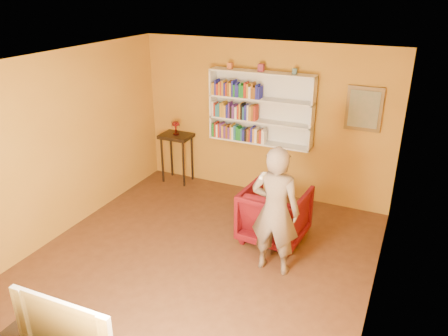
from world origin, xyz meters
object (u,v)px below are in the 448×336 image
at_px(bookshelf, 262,108).
at_px(armchair, 275,214).
at_px(person, 275,211).
at_px(television, 71,321).
at_px(ruby_lustre, 176,125).
at_px(console_table, 176,143).

relative_size(bookshelf, armchair, 1.98).
relative_size(bookshelf, person, 1.03).
bearing_deg(television, ruby_lustre, 107.78).
relative_size(console_table, ruby_lustre, 3.66).
xyz_separation_m(person, television, (-1.00, -2.57, -0.04)).
bearing_deg(ruby_lustre, armchair, -27.27).
relative_size(console_table, person, 0.54).
xyz_separation_m(ruby_lustre, person, (2.59, -1.93, -0.25)).
bearing_deg(ruby_lustre, television, -70.64).
height_order(bookshelf, television, bookshelf).
height_order(armchair, person, person).
distance_m(bookshelf, television, 4.72).
height_order(bookshelf, ruby_lustre, bookshelf).
distance_m(console_table, person, 3.23).
height_order(ruby_lustre, television, ruby_lustre).
relative_size(console_table, television, 0.92).
bearing_deg(armchair, console_table, -23.02).
height_order(console_table, person, person).
relative_size(ruby_lustre, person, 0.15).
bearing_deg(armchair, television, 80.94).
relative_size(ruby_lustre, television, 0.25).
distance_m(armchair, person, 0.88).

